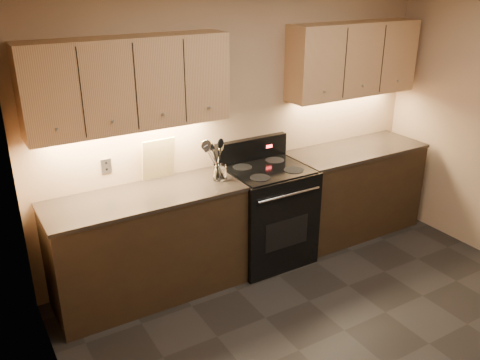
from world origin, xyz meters
name	(u,v)px	position (x,y,z in m)	size (l,w,h in m)	color
wall_back	(242,122)	(0.00, 2.00, 1.30)	(4.00, 0.04, 2.60)	tan
wall_left	(82,299)	(-2.00, 0.00, 1.30)	(0.04, 4.00, 2.60)	tan
counter_left	(148,245)	(-1.10, 1.70, 0.47)	(1.62, 0.62, 0.93)	black
counter_right	(353,190)	(1.18, 1.70, 0.47)	(1.46, 0.62, 0.93)	black
stove	(266,213)	(0.08, 1.68, 0.48)	(0.76, 0.68, 1.14)	black
upper_cab_left	(129,84)	(-1.10, 1.85, 1.80)	(1.60, 0.30, 0.70)	tan
upper_cab_right	(353,59)	(1.18, 1.85, 1.80)	(1.44, 0.30, 0.70)	tan
outlet_plate	(106,166)	(-1.30, 1.99, 1.12)	(0.09, 0.01, 0.12)	#B2B5BA
utensil_crock	(220,172)	(-0.42, 1.67, 1.00)	(0.14, 0.14, 0.14)	white
cutting_board	(158,159)	(-0.86, 1.96, 1.11)	(0.29, 0.02, 0.37)	#D4BA72
wooden_spoon	(215,162)	(-0.46, 1.68, 1.10)	(0.06, 0.06, 0.31)	#D4BA72
black_spoon	(218,158)	(-0.43, 1.69, 1.12)	(0.06, 0.06, 0.35)	black
black_turner	(222,161)	(-0.41, 1.65, 1.11)	(0.08, 0.08, 0.33)	black
steel_spatula	(221,157)	(-0.40, 1.69, 1.13)	(0.08, 0.08, 0.36)	silver
steel_skimmer	(224,157)	(-0.39, 1.65, 1.14)	(0.09, 0.09, 0.38)	silver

